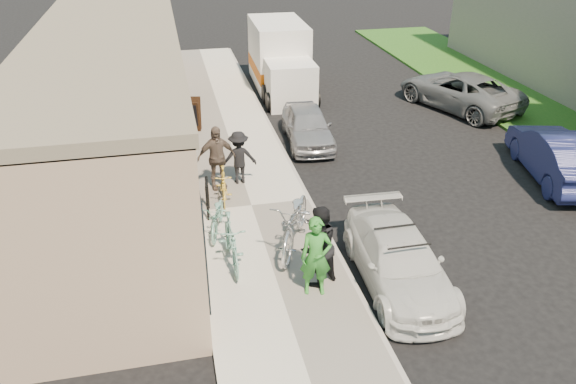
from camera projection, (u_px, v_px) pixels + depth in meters
ground at (363, 266)px, 12.35m from camera, size 120.00×120.00×0.00m
sidewalk at (252, 208)px, 14.52m from camera, size 3.00×34.00×0.15m
curb at (310, 202)px, 14.82m from camera, size 0.12×34.00×0.13m
storefront at (120, 83)px, 17.25m from camera, size 3.60×20.00×4.22m
bike_rack at (207, 194)px, 13.83m from camera, size 0.12×0.65×0.92m
sandwich_board at (190, 115)px, 18.83m from camera, size 0.79×0.80×1.09m
sedan_white at (398, 260)px, 11.59m from camera, size 1.78×4.00×1.18m
sedan_silver at (307, 126)px, 18.26m from camera, size 1.71×3.64×1.20m
moving_truck at (281, 61)px, 23.12m from camera, size 2.21×5.53×2.69m
far_car_blue at (558, 155)px, 15.92m from camera, size 2.50×4.60×1.44m
far_car_gray at (459, 90)px, 21.29m from camera, size 3.88×5.43×1.37m
tandem_bike at (296, 221)px, 12.51m from camera, size 1.80×2.60×1.29m
woman_rider at (316, 257)px, 10.93m from camera, size 0.68×0.52×1.69m
man_standing at (318, 246)px, 11.20m from camera, size 1.06×0.98×1.75m
cruiser_bike_a at (231, 242)px, 11.94m from camera, size 0.55×1.84×1.10m
cruiser_bike_b at (218, 216)px, 13.16m from camera, size 0.93×1.69×0.84m
cruiser_bike_c at (224, 186)px, 14.49m from camera, size 0.55×1.50×0.88m
bystander_a at (239, 157)px, 15.32m from camera, size 0.97×0.56×1.50m
bystander_b at (216, 158)px, 14.96m from camera, size 1.09×0.58×1.78m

